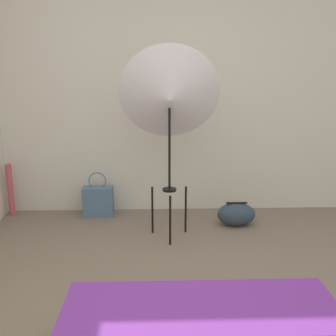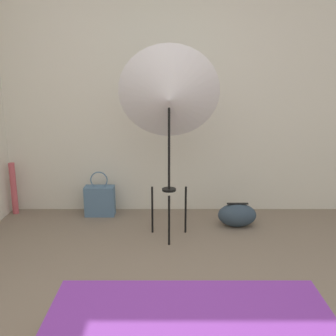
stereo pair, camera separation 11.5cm
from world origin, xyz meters
The scene contains 5 objects.
wall_back centered at (0.00, 2.38, 1.30)m, with size 8.00×0.05×2.60m.
photo_umbrella centered at (0.08, 1.60, 1.29)m, with size 0.90×0.49×1.74m.
tote_bag centered at (-0.66, 2.16, 0.17)m, with size 0.32×0.15×0.49m.
duffel_bag centered at (0.77, 1.85, 0.12)m, with size 0.38×0.23×0.24m.
paper_roll centered at (-1.60, 2.22, 0.28)m, with size 0.06×0.06×0.57m.
Camera 2 is at (0.07, -1.84, 1.52)m, focal length 42.00 mm.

